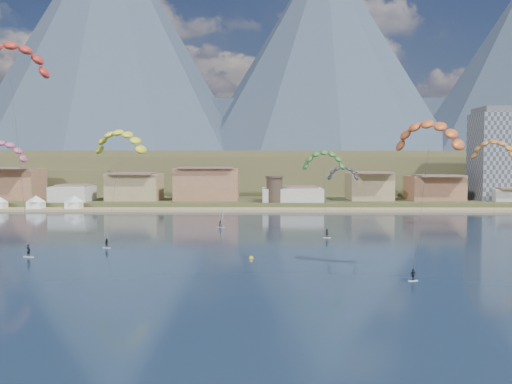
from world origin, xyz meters
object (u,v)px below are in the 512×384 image
at_px(kitesurfer_green, 324,158).
at_px(buoy, 251,258).
at_px(kitesurfer_orange, 429,131).
at_px(kitesurfer_red, 10,54).
at_px(windsurfer, 221,222).
at_px(watchtower, 274,189).
at_px(kitesurfer_yellow, 120,138).
at_px(apartment_tower, 503,154).

bearing_deg(kitesurfer_green, buoy, -114.27).
bearing_deg(kitesurfer_orange, buoy, 159.78).
xyz_separation_m(kitesurfer_red, windsurfer, (35.88, 28.33, -33.65)).
height_order(watchtower, kitesurfer_red, kitesurfer_red).
bearing_deg(kitesurfer_red, kitesurfer_green, 18.46).
distance_m(kitesurfer_yellow, buoy, 40.16).
height_order(watchtower, kitesurfer_yellow, kitesurfer_yellow).
bearing_deg(windsurfer, watchtower, 75.39).
height_order(kitesurfer_red, kitesurfer_orange, kitesurfer_red).
bearing_deg(kitesurfer_orange, apartment_tower, 62.69).
xyz_separation_m(kitesurfer_yellow, windsurfer, (18.51, 19.24, -18.81)).
xyz_separation_m(kitesurfer_yellow, kitesurfer_orange, (51.53, -31.97, -0.23)).
xyz_separation_m(kitesurfer_red, kitesurfer_orange, (68.89, -22.88, -15.06)).
distance_m(kitesurfer_orange, kitesurfer_green, 43.83).
bearing_deg(kitesurfer_green, apartment_tower, 46.63).
relative_size(watchtower, kitesurfer_yellow, 0.36).
relative_size(apartment_tower, windsurfer, 8.57).
distance_m(kitesurfer_green, windsurfer, 28.80).
bearing_deg(kitesurfer_orange, kitesurfer_yellow, 148.18).
bearing_deg(apartment_tower, kitesurfer_yellow, -142.73).
bearing_deg(kitesurfer_orange, watchtower, 100.67).
bearing_deg(kitesurfer_red, buoy, -17.29).
bearing_deg(kitesurfer_orange, kitesurfer_green, 103.30).
bearing_deg(apartment_tower, kitesurfer_red, -143.90).
xyz_separation_m(kitesurfer_green, buoy, (-15.01, -33.29, -16.11)).
distance_m(apartment_tower, kitesurfer_orange, 131.98).
relative_size(kitesurfer_yellow, windsurfer, 6.34).
bearing_deg(buoy, windsurfer, 100.73).
xyz_separation_m(watchtower, kitesurfer_orange, (19.45, -103.26, 13.40)).
xyz_separation_m(apartment_tower, buoy, (-85.61, -108.03, -17.70)).
xyz_separation_m(watchtower, kitesurfer_red, (-49.44, -80.38, 28.46)).
height_order(apartment_tower, windsurfer, apartment_tower).
relative_size(kitesurfer_red, kitesurfer_yellow, 1.64).
distance_m(apartment_tower, windsurfer, 115.73).
bearing_deg(watchtower, kitesurfer_orange, -79.33).
bearing_deg(kitesurfer_yellow, buoy, -40.67).
height_order(kitesurfer_yellow, kitesurfer_orange, kitesurfer_yellow).
height_order(watchtower, kitesurfer_green, kitesurfer_green).
bearing_deg(apartment_tower, watchtower, -170.07).
bearing_deg(apartment_tower, kitesurfer_green, -133.37).
bearing_deg(kitesurfer_green, kitesurfer_red, -161.54).
distance_m(kitesurfer_orange, buoy, 33.15).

